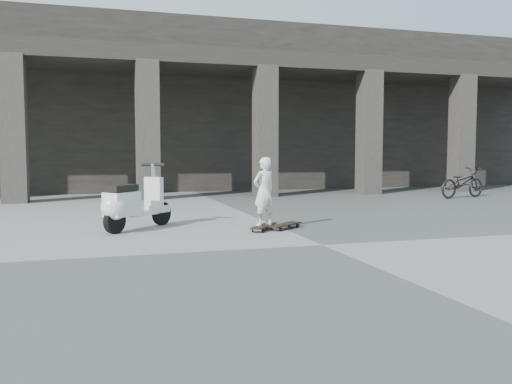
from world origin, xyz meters
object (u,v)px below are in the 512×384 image
object	(u,v)px
longboard	(264,226)
skateboard_spare	(285,225)
child	(264,191)
bicycle	(462,183)
scooter	(128,205)

from	to	relation	value
longboard	skateboard_spare	world-z (taller)	skateboard_spare
skateboard_spare	child	distance (m)	0.74
longboard	bicycle	xyz separation A→B (m)	(7.69, 4.55, 0.38)
longboard	child	size ratio (longest dim) A/B	0.67
longboard	scooter	xyz separation A→B (m)	(-2.35, 0.57, 0.40)
longboard	scooter	world-z (taller)	scooter
skateboard_spare	scooter	xyz separation A→B (m)	(-2.75, 0.58, 0.40)
longboard	bicycle	distance (m)	8.94
longboard	scooter	size ratio (longest dim) A/B	0.62
skateboard_spare	scooter	world-z (taller)	scooter
longboard	bicycle	bearing A→B (deg)	-21.65
child	scooter	size ratio (longest dim) A/B	0.91
longboard	child	world-z (taller)	child
scooter	bicycle	size ratio (longest dim) A/B	0.77
skateboard_spare	bicycle	size ratio (longest dim) A/B	0.45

